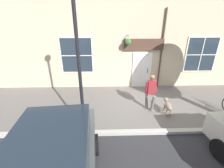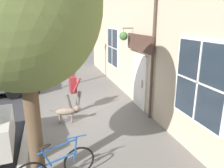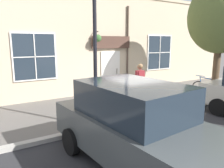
# 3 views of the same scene
# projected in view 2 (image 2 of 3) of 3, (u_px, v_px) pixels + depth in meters

# --- Properties ---
(ground_plane) EXTENTS (90.00, 90.00, 0.00)m
(ground_plane) POSITION_uv_depth(u_px,v_px,m) (86.00, 114.00, 8.14)
(ground_plane) COLOR #66605B
(storefront_facade) EXTENTS (0.95, 18.00, 5.02)m
(storefront_facade) POSITION_uv_depth(u_px,v_px,m) (147.00, 44.00, 8.08)
(storefront_facade) COLOR #C6B293
(storefront_facade) RESTS_ON ground_plane
(pedestrian_walking) EXTENTS (0.66, 0.55, 1.69)m
(pedestrian_walking) POSITION_uv_depth(u_px,v_px,m) (73.00, 87.00, 7.94)
(pedestrian_walking) COLOR #6B665B
(pedestrian_walking) RESTS_ON ground_plane
(dog_on_leash) EXTENTS (1.07, 0.32, 0.60)m
(dog_on_leash) POSITION_uv_depth(u_px,v_px,m) (67.00, 112.00, 7.37)
(dog_on_leash) COLOR #7F6B5B
(dog_on_leash) RESTS_ON ground_plane
(street_tree_by_curb) EXTENTS (2.88, 2.59, 5.23)m
(street_tree_by_curb) POSITION_uv_depth(u_px,v_px,m) (17.00, 10.00, 3.73)
(street_tree_by_curb) COLOR brown
(street_tree_by_curb) RESTS_ON ground_plane
(leaning_bicycle) EXTENTS (1.71, 0.40, 1.00)m
(leaning_bicycle) POSITION_uv_depth(u_px,v_px,m) (56.00, 167.00, 4.61)
(leaning_bicycle) COLOR black
(leaning_bicycle) RESTS_ON ground_plane
(street_lamp) EXTENTS (0.32, 0.32, 5.09)m
(street_lamp) POSITION_uv_depth(u_px,v_px,m) (32.00, 21.00, 9.47)
(street_lamp) COLOR black
(street_lamp) RESTS_ON ground_plane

